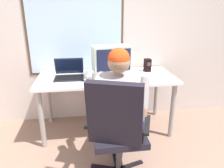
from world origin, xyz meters
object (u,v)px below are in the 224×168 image
object	(u,v)px
laptop	(69,72)
office_chair	(117,127)
desk_speaker	(147,65)
crt_monitor	(111,59)
desk	(107,83)
person_seated	(120,106)
wine_glass	(89,74)

from	to	relation	value
laptop	office_chair	bearing A→B (deg)	-65.24
office_chair	desk_speaker	world-z (taller)	office_chair
crt_monitor	laptop	distance (m)	0.54
laptop	desk_speaker	distance (m)	1.02
desk	office_chair	size ratio (longest dim) A/B	1.65
person_seated	desk	bearing A→B (deg)	95.21
office_chair	desk	bearing A→B (deg)	88.87
office_chair	person_seated	world-z (taller)	person_seated
laptop	desk_speaker	size ratio (longest dim) A/B	2.09
office_chair	crt_monitor	bearing A→B (deg)	85.05
wine_glass	desk_speaker	distance (m)	0.85
office_chair	person_seated	distance (m)	0.27
desk	person_seated	xyz separation A→B (m)	(0.06, -0.66, -0.01)
crt_monitor	desk_speaker	bearing A→B (deg)	17.23
person_seated	desk_speaker	size ratio (longest dim) A/B	7.33
person_seated	office_chair	bearing A→B (deg)	-107.29
office_chair	laptop	xyz separation A→B (m)	(-0.43, 0.94, 0.23)
desk	wine_glass	xyz separation A→B (m)	(-0.22, -0.17, 0.18)
person_seated	crt_monitor	xyz separation A→B (m)	(0.00, 0.65, 0.32)
desk	desk_speaker	xyz separation A→B (m)	(0.57, 0.15, 0.17)
office_chair	wine_glass	world-z (taller)	office_chair
laptop	desk_speaker	bearing A→B (deg)	6.47
desk	office_chair	distance (m)	0.91
person_seated	crt_monitor	world-z (taller)	person_seated
desk_speaker	crt_monitor	bearing A→B (deg)	-162.77
office_chair	wine_glass	size ratio (longest dim) A/B	7.24
person_seated	wine_glass	size ratio (longest dim) A/B	8.74
desk	crt_monitor	bearing A→B (deg)	-4.92
wine_glass	desk_speaker	xyz separation A→B (m)	(0.79, 0.32, -0.01)
wine_glass	desk_speaker	size ratio (longest dim) A/B	0.84
person_seated	laptop	bearing A→B (deg)	126.49
desk_speaker	desk	bearing A→B (deg)	-164.99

